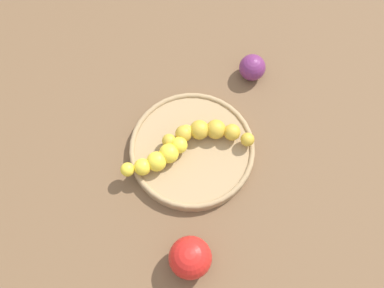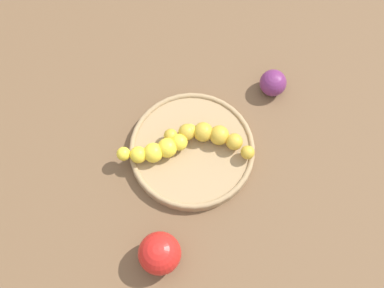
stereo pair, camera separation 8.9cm
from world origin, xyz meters
TOP-DOWN VIEW (x-y plane):
  - ground_plane at (0.00, 0.00)m, footprint 2.40×2.40m
  - fruit_bowl at (0.00, 0.00)m, footprint 0.23×0.23m
  - banana_yellow at (0.06, 0.02)m, footprint 0.13×0.09m
  - banana_spotted at (-0.03, -0.02)m, footprint 0.17×0.06m
  - apple_red at (0.02, 0.20)m, footprint 0.07×0.07m
  - plum_purple at (-0.13, -0.16)m, footprint 0.05×0.05m

SIDE VIEW (x-z plane):
  - ground_plane at x=0.00m, z-range 0.00..0.00m
  - fruit_bowl at x=0.00m, z-range 0.00..0.02m
  - plum_purple at x=-0.13m, z-range 0.00..0.05m
  - apple_red at x=0.02m, z-range 0.00..0.07m
  - banana_yellow at x=0.06m, z-range 0.02..0.06m
  - banana_spotted at x=-0.03m, z-range 0.02..0.06m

